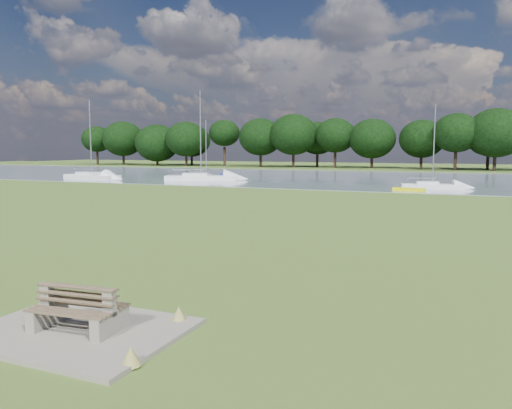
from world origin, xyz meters
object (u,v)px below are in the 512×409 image
at_px(sailboat_4, 91,175).
at_px(sailboat_2, 206,176).
at_px(sailboat_0, 200,176).
at_px(sailboat_1, 432,184).
at_px(bench_pair, 78,310).
at_px(kayak, 409,189).

bearing_deg(sailboat_4, sailboat_2, 28.18).
relative_size(sailboat_0, sailboat_2, 1.47).
relative_size(sailboat_1, sailboat_2, 1.10).
distance_m(bench_pair, sailboat_0, 48.85).
height_order(bench_pair, sailboat_2, sailboat_2).
bearing_deg(sailboat_0, sailboat_4, 172.93).
xyz_separation_m(sailboat_1, sailboat_4, (-39.02, -1.34, 0.11)).
height_order(kayak, sailboat_4, sailboat_4).
bearing_deg(sailboat_2, sailboat_0, -107.93).
distance_m(sailboat_0, sailboat_2, 1.28).
bearing_deg(sailboat_2, sailboat_1, -23.57).
bearing_deg(bench_pair, sailboat_1, 78.77).
bearing_deg(sailboat_4, sailboat_0, 23.22).
bearing_deg(sailboat_1, sailboat_0, 163.77).
xyz_separation_m(sailboat_2, sailboat_4, (-13.09, -4.92, 0.13)).
relative_size(bench_pair, sailboat_2, 0.27).
bearing_deg(kayak, sailboat_2, 176.11).
height_order(sailboat_0, sailboat_1, sailboat_0).
bearing_deg(sailboat_1, kayak, -127.51).
bearing_deg(sailboat_2, bench_pair, -79.76).
relative_size(sailboat_2, sailboat_4, 0.74).
height_order(bench_pair, sailboat_1, sailboat_1).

